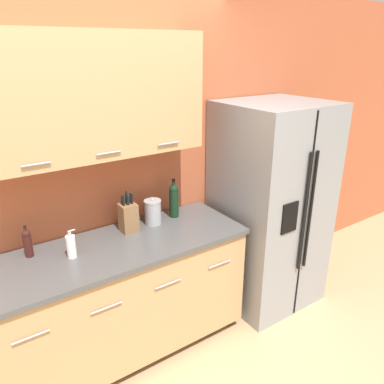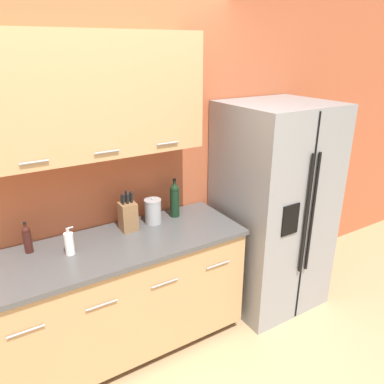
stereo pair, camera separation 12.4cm
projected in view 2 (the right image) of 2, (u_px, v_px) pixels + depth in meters
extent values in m
cube|color=#BC5B38|center=(77.00, 179.00, 2.64)|extent=(10.00, 0.05, 2.60)
cube|color=tan|center=(93.00, 96.00, 2.33)|extent=(1.42, 0.32, 0.76)
cylinder|color=#99999E|center=(34.00, 162.00, 2.11)|extent=(0.16, 0.01, 0.01)
cylinder|color=#99999E|center=(107.00, 152.00, 2.31)|extent=(0.16, 0.01, 0.01)
cylinder|color=#99999E|center=(168.00, 143.00, 2.52)|extent=(0.16, 0.01, 0.01)
cube|color=black|center=(121.00, 339.00, 2.91)|extent=(1.76, 0.54, 0.09)
cube|color=tan|center=(119.00, 295.00, 2.71)|extent=(1.80, 0.62, 0.79)
cube|color=#4C4C4C|center=(115.00, 246.00, 2.56)|extent=(1.83, 0.64, 0.03)
cylinder|color=#99999E|center=(26.00, 332.00, 2.06)|extent=(0.20, 0.01, 0.01)
cylinder|color=#99999E|center=(102.00, 305.00, 2.27)|extent=(0.20, 0.01, 0.01)
cylinder|color=#99999E|center=(165.00, 283.00, 2.48)|extent=(0.20, 0.01, 0.01)
cylinder|color=#99999E|center=(218.00, 265.00, 2.70)|extent=(0.20, 0.01, 0.01)
cube|color=gray|center=(272.00, 208.00, 3.19)|extent=(0.83, 0.76, 1.77)
cube|color=black|center=(307.00, 225.00, 2.89)|extent=(0.01, 0.01, 1.74)
cylinder|color=black|center=(306.00, 216.00, 2.83)|extent=(0.02, 0.02, 0.97)
cylinder|color=black|center=(312.00, 214.00, 2.86)|extent=(0.02, 0.02, 0.97)
cube|color=black|center=(290.00, 220.00, 2.76)|extent=(0.16, 0.01, 0.24)
cube|color=olive|center=(128.00, 217.00, 2.71)|extent=(0.12, 0.12, 0.21)
cylinder|color=black|center=(122.00, 199.00, 2.66)|extent=(0.02, 0.03, 0.07)
cylinder|color=black|center=(123.00, 200.00, 2.63)|extent=(0.02, 0.03, 0.08)
cylinder|color=black|center=(126.00, 196.00, 2.67)|extent=(0.01, 0.03, 0.09)
cylinder|color=black|center=(128.00, 199.00, 2.65)|extent=(0.02, 0.04, 0.08)
cylinder|color=black|center=(130.00, 196.00, 2.69)|extent=(0.01, 0.03, 0.08)
cylinder|color=black|center=(132.00, 198.00, 2.66)|extent=(0.02, 0.03, 0.09)
cylinder|color=black|center=(175.00, 203.00, 2.93)|extent=(0.07, 0.07, 0.22)
sphere|color=black|center=(174.00, 189.00, 2.89)|extent=(0.07, 0.07, 0.07)
cylinder|color=black|center=(174.00, 186.00, 2.88)|extent=(0.02, 0.02, 0.07)
cylinder|color=black|center=(174.00, 180.00, 2.86)|extent=(0.03, 0.03, 0.02)
cylinder|color=white|center=(69.00, 244.00, 2.40)|extent=(0.06, 0.06, 0.15)
cylinder|color=#B2B2B5|center=(68.00, 231.00, 2.37)|extent=(0.02, 0.02, 0.04)
cylinder|color=#B2B2B5|center=(70.00, 228.00, 2.37)|extent=(0.04, 0.01, 0.01)
cylinder|color=#3D1914|center=(28.00, 242.00, 2.42)|extent=(0.05, 0.05, 0.15)
sphere|color=#3D1914|center=(26.00, 230.00, 2.39)|extent=(0.05, 0.05, 0.05)
cylinder|color=#3D1914|center=(25.00, 228.00, 2.39)|extent=(0.02, 0.02, 0.05)
cylinder|color=black|center=(24.00, 223.00, 2.37)|extent=(0.02, 0.02, 0.01)
cylinder|color=#A3A3A5|center=(153.00, 212.00, 2.83)|extent=(0.13, 0.13, 0.18)
cylinder|color=#A3A3A5|center=(152.00, 200.00, 2.79)|extent=(0.13, 0.13, 0.01)
sphere|color=#A3A3A5|center=(152.00, 199.00, 2.79)|extent=(0.02, 0.02, 0.02)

